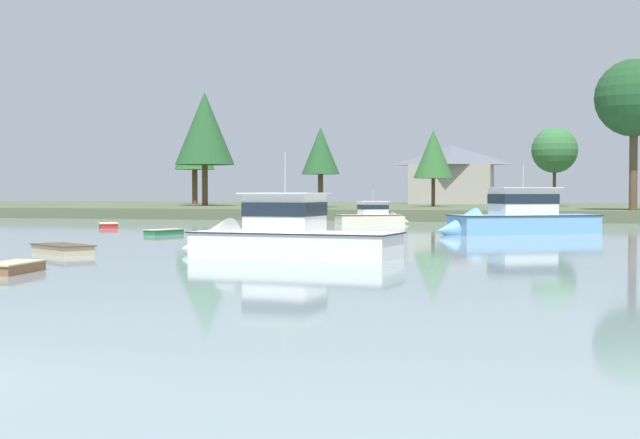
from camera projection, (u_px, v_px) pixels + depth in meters
name	position (u px, v px, depth m)	size (l,w,h in m)	color
far_shore_bank	(483.00, 210.00, 109.72)	(163.06, 55.60, 1.06)	#4C563D
dinghy_sand	(63.00, 251.00, 41.24)	(3.77, 3.26, 0.59)	tan
cruiser_cream	(376.00, 219.00, 77.67)	(6.41, 5.03, 3.60)	beige
cruiser_white	(272.00, 243.00, 39.63)	(10.27, 4.20, 5.64)	white
dinghy_green	(164.00, 233.00, 59.29)	(1.95, 2.96, 0.49)	#236B3D
dinghy_red	(108.00, 226.00, 70.24)	(2.77, 3.37, 0.52)	#B2231E
dinghy_wood	(12.00, 269.00, 31.81)	(1.48, 2.90, 0.51)	brown
cruiser_skyblue	(510.00, 223.00, 59.85)	(11.02, 8.15, 5.68)	#669ECC
shore_tree_far_right	(205.00, 129.00, 107.12)	(6.92, 6.92, 13.23)	brown
shore_tree_inland_a	(555.00, 150.00, 102.76)	(5.11, 5.11, 8.84)	brown
shore_tree_far_left	(321.00, 151.00, 97.77)	(4.08, 4.08, 8.49)	brown
shore_tree_center	(195.00, 146.00, 118.08)	(5.11, 5.11, 10.71)	brown
shore_tree_left	(634.00, 99.00, 81.76)	(6.88, 6.88, 13.45)	brown
shore_tree_inland_b	(433.00, 154.00, 102.33)	(4.41, 4.41, 8.53)	brown
cottage_hillside	(452.00, 174.00, 122.94)	(11.52, 7.40, 7.77)	#9E998E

